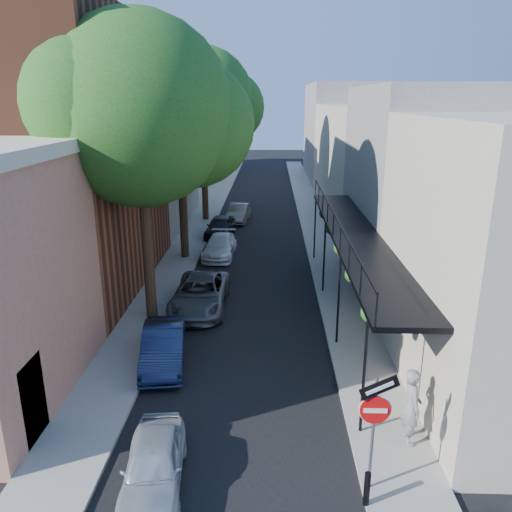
# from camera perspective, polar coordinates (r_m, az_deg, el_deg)

# --- Properties ---
(road_surface) EXTENTS (6.00, 64.00, 0.01)m
(road_surface) POSITION_cam_1_polar(r_m,az_deg,el_deg) (39.10, 0.35, 5.07)
(road_surface) COLOR black
(road_surface) RESTS_ON ground
(sidewalk_left) EXTENTS (2.00, 64.00, 0.12)m
(sidewalk_left) POSITION_cam_1_polar(r_m,az_deg,el_deg) (39.39, -5.50, 5.16)
(sidewalk_left) COLOR gray
(sidewalk_left) RESTS_ON ground
(sidewalk_right) EXTENTS (2.00, 64.00, 0.12)m
(sidewalk_right) POSITION_cam_1_polar(r_m,az_deg,el_deg) (39.20, 6.23, 5.08)
(sidewalk_right) COLOR gray
(sidewalk_right) RESTS_ON ground
(buildings_left) EXTENTS (10.10, 59.10, 12.00)m
(buildings_left) POSITION_cam_1_polar(r_m,az_deg,el_deg) (38.48, -13.97, 11.80)
(buildings_left) COLOR tan
(buildings_left) RESTS_ON ground
(buildings_right) EXTENTS (9.80, 55.00, 10.00)m
(buildings_right) POSITION_cam_1_polar(r_m,az_deg,el_deg) (38.73, 14.03, 11.07)
(buildings_right) COLOR beige
(buildings_right) RESTS_ON ground
(sign_post) EXTENTS (0.89, 0.17, 2.99)m
(sign_post) POSITION_cam_1_polar(r_m,az_deg,el_deg) (11.38, 13.45, -17.19)
(sign_post) COLOR #595B60
(sign_post) RESTS_ON ground
(bollard) EXTENTS (0.14, 0.14, 0.80)m
(bollard) POSITION_cam_1_polar(r_m,az_deg,el_deg) (11.92, 12.56, -24.53)
(bollard) COLOR black
(bollard) RESTS_ON sidewalk_right
(oak_near) EXTENTS (7.48, 6.80, 11.42)m
(oak_near) POSITION_cam_1_polar(r_m,az_deg,el_deg) (18.93, -11.75, 15.50)
(oak_near) COLOR #342314
(oak_near) RESTS_ON ground
(oak_mid) EXTENTS (6.60, 6.00, 10.20)m
(oak_mid) POSITION_cam_1_polar(r_m,az_deg,el_deg) (26.79, -7.82, 14.42)
(oak_mid) COLOR #342314
(oak_mid) RESTS_ON ground
(oak_far) EXTENTS (7.70, 7.00, 11.90)m
(oak_far) POSITION_cam_1_polar(r_m,az_deg,el_deg) (35.70, -5.38, 17.16)
(oak_far) COLOR #342314
(oak_far) RESTS_ON ground
(parked_car_a) EXTENTS (1.65, 3.42, 1.13)m
(parked_car_a) POSITION_cam_1_polar(r_m,az_deg,el_deg) (12.39, -11.61, -22.31)
(parked_car_a) COLOR #9EA7AF
(parked_car_a) RESTS_ON ground
(parked_car_b) EXTENTS (1.84, 3.95, 1.25)m
(parked_car_b) POSITION_cam_1_polar(r_m,az_deg,el_deg) (17.02, -10.52, -10.10)
(parked_car_b) COLOR #152041
(parked_car_b) RESTS_ON ground
(parked_car_c) EXTENTS (2.26, 4.78, 1.32)m
(parked_car_c) POSITION_cam_1_polar(r_m,az_deg,el_deg) (20.99, -6.38, -4.32)
(parked_car_c) COLOR #58595F
(parked_car_c) RESTS_ON ground
(parked_car_d) EXTENTS (1.77, 4.08, 1.17)m
(parked_car_d) POSITION_cam_1_polar(r_m,az_deg,el_deg) (27.85, -4.16, 1.11)
(parked_car_d) COLOR white
(parked_car_d) RESTS_ON ground
(parked_car_e) EXTENTS (1.96, 4.00, 1.32)m
(parked_car_e) POSITION_cam_1_polar(r_m,az_deg,el_deg) (31.95, -4.10, 3.39)
(parked_car_e) COLOR black
(parked_car_e) RESTS_ON ground
(parked_car_f) EXTENTS (1.60, 3.86, 1.24)m
(parked_car_f) POSITION_cam_1_polar(r_m,az_deg,el_deg) (35.87, -2.02, 4.93)
(parked_car_f) COLOR slate
(parked_car_f) RESTS_ON ground
(pedestrian) EXTENTS (0.52, 0.76, 2.03)m
(pedestrian) POSITION_cam_1_polar(r_m,az_deg,el_deg) (13.50, 17.34, -16.07)
(pedestrian) COLOR gray
(pedestrian) RESTS_ON sidewalk_right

